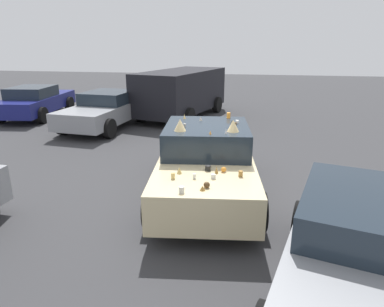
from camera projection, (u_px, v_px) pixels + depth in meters
ground_plane at (206, 194)px, 7.24m from camera, size 60.00×60.00×0.00m
art_car_decorated at (206, 161)px, 7.04m from camera, size 4.60×2.49×1.71m
parked_van_row_back_far at (182, 91)px, 14.64m from camera, size 5.48×3.28×1.98m
parked_sedan_far_left at (369, 253)px, 4.05m from camera, size 4.38×2.76×1.33m
parked_sedan_row_back_center at (36, 101)px, 14.74m from camera, size 4.54×2.36×1.33m
parked_sedan_behind_right at (105, 110)px, 12.84m from camera, size 4.37×2.33×1.33m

